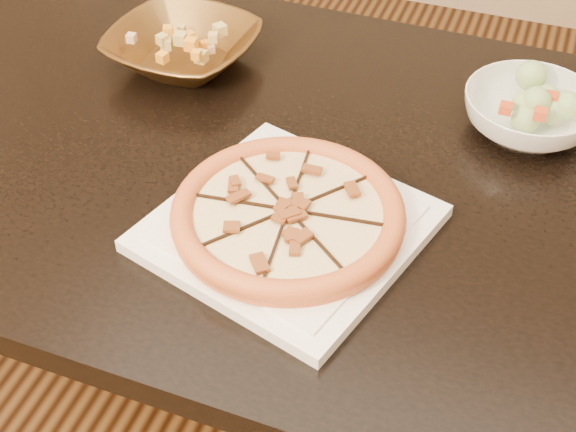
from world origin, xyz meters
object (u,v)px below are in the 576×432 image
Objects in this scene: dining_table at (267,205)px; pizza at (288,214)px; bronze_bowl at (183,48)px; plate at (288,227)px; salad_bowl at (529,113)px.

dining_table is 4.49× the size of pizza.
pizza is 0.44m from bronze_bowl.
bronze_bowl is at bearing 133.15° from plate.
pizza is 0.42m from salad_bowl.
bronze_bowl reaches higher than pizza.
pizza reaches higher than plate.
pizza is at bearing -127.71° from salad_bowl.
bronze_bowl is at bearing 141.33° from dining_table.
bronze_bowl is (-0.30, 0.32, 0.02)m from plate.
salad_bowl is at bearing 52.29° from plate.
bronze_bowl is (-0.30, 0.32, -0.01)m from pizza.
plate is at bearing -127.71° from salad_bowl.
plate is 1.62× the size of bronze_bowl.
dining_table is 3.49× the size of plate.
plate is at bearing -13.49° from pizza.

